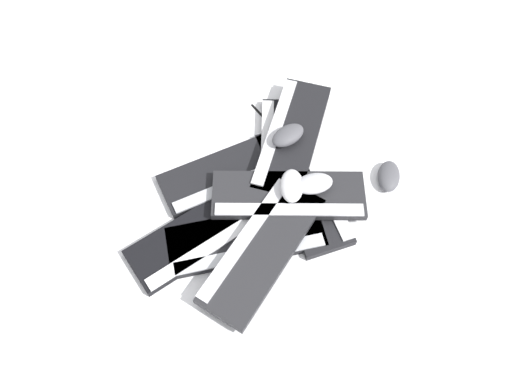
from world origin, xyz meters
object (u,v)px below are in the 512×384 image
(mouse_2, at_px, (389,176))
(keyboard_5, at_px, (262,249))
(keyboard_4, at_px, (246,239))
(mouse_3, at_px, (292,186))
(keyboard_6, at_px, (288,196))
(keyboard_2, at_px, (233,171))
(mouse_0, at_px, (314,184))
(keyboard_0, at_px, (303,187))
(keyboard_7, at_px, (292,136))
(keyboard_1, at_px, (284,156))
(mouse_1, at_px, (288,135))
(keyboard_3, at_px, (204,232))

(mouse_2, bearing_deg, keyboard_5, 135.15)
(keyboard_4, bearing_deg, mouse_3, 55.03)
(keyboard_6, bearing_deg, keyboard_2, 156.02)
(mouse_0, bearing_deg, mouse_3, 173.75)
(keyboard_2, distance_m, keyboard_5, 0.29)
(keyboard_0, xyz_separation_m, mouse_3, (-0.03, -0.04, 0.07))
(keyboard_5, xyz_separation_m, keyboard_7, (0.04, 0.39, 0.00))
(keyboard_1, relative_size, mouse_2, 4.14)
(keyboard_7, distance_m, mouse_1, 0.05)
(keyboard_7, relative_size, mouse_2, 4.14)
(keyboard_7, xyz_separation_m, mouse_2, (0.31, -0.09, -0.02))
(keyboard_4, relative_size, keyboard_6, 1.02)
(keyboard_5, bearing_deg, keyboard_6, 73.85)
(keyboard_2, height_order, mouse_3, mouse_3)
(mouse_0, relative_size, mouse_2, 1.00)
(keyboard_6, relative_size, keyboard_7, 1.00)
(keyboard_0, xyz_separation_m, mouse_1, (-0.07, 0.13, 0.07))
(keyboard_0, xyz_separation_m, keyboard_6, (-0.04, -0.06, 0.03))
(keyboard_0, relative_size, keyboard_4, 0.99)
(keyboard_3, bearing_deg, keyboard_1, 56.93)
(keyboard_2, height_order, keyboard_3, same)
(keyboard_4, distance_m, mouse_3, 0.20)
(keyboard_2, relative_size, keyboard_7, 0.98)
(keyboard_6, relative_size, mouse_0, 4.16)
(keyboard_7, xyz_separation_m, mouse_3, (0.02, -0.20, 0.04))
(keyboard_0, height_order, mouse_2, mouse_2)
(keyboard_7, height_order, mouse_1, mouse_1)
(keyboard_2, bearing_deg, keyboard_3, -101.26)
(keyboard_6, distance_m, mouse_1, 0.19)
(keyboard_4, bearing_deg, keyboard_2, 109.54)
(keyboard_5, bearing_deg, mouse_3, 73.26)
(keyboard_0, relative_size, keyboard_7, 1.01)
(keyboard_4, distance_m, mouse_1, 0.34)
(keyboard_0, bearing_deg, mouse_1, 116.75)
(keyboard_3, xyz_separation_m, keyboard_6, (0.22, 0.14, 0.03))
(mouse_2, bearing_deg, mouse_0, 117.20)
(keyboard_1, height_order, mouse_0, mouse_0)
(mouse_1, bearing_deg, keyboard_0, -109.82)
(keyboard_5, xyz_separation_m, mouse_2, (0.34, 0.30, -0.02))
(keyboard_2, height_order, keyboard_7, keyboard_7)
(keyboard_0, distance_m, keyboard_4, 0.24)
(keyboard_4, xyz_separation_m, keyboard_7, (0.09, 0.35, 0.03))
(mouse_0, bearing_deg, keyboard_0, 113.80)
(keyboard_0, distance_m, mouse_3, 0.09)
(keyboard_3, relative_size, keyboard_7, 0.92)
(keyboard_0, height_order, mouse_3, mouse_3)
(keyboard_5, height_order, keyboard_7, same)
(mouse_1, bearing_deg, keyboard_4, -149.37)
(keyboard_7, bearing_deg, keyboard_2, -140.40)
(keyboard_6, relative_size, mouse_1, 4.16)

